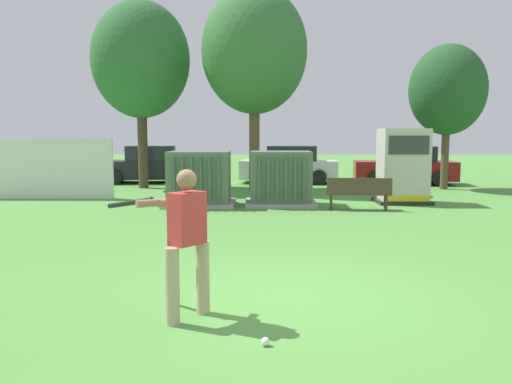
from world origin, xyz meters
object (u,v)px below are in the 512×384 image
transformer_west (199,179)px  transformer_mid_west (281,179)px  generator_enclosure (403,166)px  parked_car_right_of_center (405,166)px  parked_car_leftmost (149,165)px  parked_car_left_of_center (289,166)px  sports_ball (265,342)px  batter (184,235)px  park_bench (359,191)px

transformer_west → transformer_mid_west: 2.43m
generator_enclosure → parked_car_right_of_center: bearing=73.8°
parked_car_leftmost → parked_car_left_of_center: same height
parked_car_leftmost → transformer_west: bearing=-67.5°
parked_car_leftmost → sports_ball: bearing=-74.5°
parked_car_leftmost → transformer_mid_west: bearing=-52.9°
generator_enclosure → batter: 11.57m
batter → parked_car_right_of_center: 17.90m
sports_ball → parked_car_right_of_center: bearing=70.4°
transformer_west → parked_car_leftmost: 8.06m
batter → sports_ball: batter is taller
transformer_mid_west → sports_ball: 10.62m
transformer_mid_west → batter: size_ratio=1.21×
park_bench → parked_car_leftmost: size_ratio=0.42×
transformer_west → generator_enclosure: 6.28m
transformer_mid_west → parked_car_left_of_center: same height
parked_car_leftmost → parked_car_left_of_center: (6.19, -0.11, 0.00)m
transformer_mid_west → parked_car_left_of_center: bearing=84.7°
transformer_west → sports_ball: (1.87, -10.44, -0.74)m
transformer_west → generator_enclosure: size_ratio=0.91×
parked_car_leftmost → parked_car_left_of_center: 6.19m
transformer_mid_west → park_bench: transformer_mid_west is taller
transformer_mid_west → sports_ball: size_ratio=23.33×
transformer_west → parked_car_right_of_center: size_ratio=0.48×
generator_enclosure → park_bench: (-1.64, -1.57, -0.60)m
transformer_west → parked_car_left_of_center: 7.96m
parked_car_right_of_center → transformer_west: bearing=-139.6°
sports_ball → parked_car_left_of_center: parked_car_left_of_center is taller
parked_car_leftmost → park_bench: bearing=-47.4°
generator_enclosure → parked_car_leftmost: 11.53m
transformer_west → batter: batter is taller
transformer_mid_west → park_bench: bearing=-25.7°
transformer_west → parked_car_leftmost: bearing=112.5°
transformer_west → parked_car_right_of_center: bearing=40.4°
batter → parked_car_right_of_center: batter is taller
generator_enclosure → batter: (-5.29, -10.29, -0.16)m
parked_car_left_of_center → transformer_west: bearing=-112.9°
transformer_west → parked_car_leftmost: same height
sports_ball → parked_car_leftmost: 18.57m
generator_enclosure → park_bench: size_ratio=1.26×
transformer_mid_west → parked_car_left_of_center: (0.67, 7.19, -0.04)m
transformer_mid_west → generator_enclosure: size_ratio=0.91×
parked_car_left_of_center → parked_car_right_of_center: same height
generator_enclosure → parked_car_leftmost: size_ratio=0.53×
sports_ball → transformer_mid_west: bearing=87.0°
generator_enclosure → parked_car_right_of_center: 6.41m
parked_car_left_of_center → parked_car_right_of_center: 4.94m
transformer_mid_west → batter: (-1.49, -9.76, 0.19)m
parked_car_left_of_center → parked_car_right_of_center: size_ratio=0.99×
batter → parked_car_right_of_center: (7.08, 16.44, -0.22)m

